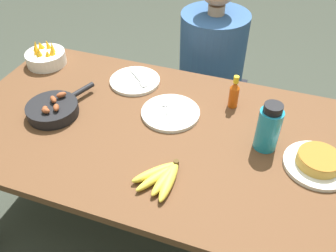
{
  "coord_description": "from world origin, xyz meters",
  "views": [
    {
      "loc": [
        0.36,
        -1.03,
        1.7
      ],
      "look_at": [
        0.0,
        0.0,
        0.75
      ],
      "focal_mm": 38.0,
      "sensor_mm": 36.0,
      "label": 1
    }
  ],
  "objects_px": {
    "banana_bunch": "(162,177)",
    "frittata_plate_center": "(318,162)",
    "empty_plate_far_left": "(135,81)",
    "water_bottle": "(269,128)",
    "fruit_bowl_mango": "(46,57)",
    "person_figure": "(210,83)",
    "skillet": "(53,109)",
    "hot_sauce_bottle": "(234,94)",
    "empty_plate_near_front": "(170,113)"
  },
  "relations": [
    {
      "from": "empty_plate_far_left",
      "to": "person_figure",
      "type": "relative_size",
      "value": 0.21
    },
    {
      "from": "water_bottle",
      "to": "hot_sauce_bottle",
      "type": "xyz_separation_m",
      "value": [
        -0.17,
        0.21,
        -0.03
      ]
    },
    {
      "from": "banana_bunch",
      "to": "fruit_bowl_mango",
      "type": "relative_size",
      "value": 0.99
    },
    {
      "from": "banana_bunch",
      "to": "person_figure",
      "type": "relative_size",
      "value": 0.17
    },
    {
      "from": "banana_bunch",
      "to": "empty_plate_far_left",
      "type": "distance_m",
      "value": 0.64
    },
    {
      "from": "empty_plate_near_front",
      "to": "water_bottle",
      "type": "relative_size",
      "value": 1.25
    },
    {
      "from": "skillet",
      "to": "frittata_plate_center",
      "type": "height_order",
      "value": "skillet"
    },
    {
      "from": "empty_plate_far_left",
      "to": "hot_sauce_bottle",
      "type": "relative_size",
      "value": 1.56
    },
    {
      "from": "skillet",
      "to": "person_figure",
      "type": "height_order",
      "value": "person_figure"
    },
    {
      "from": "empty_plate_near_front",
      "to": "fruit_bowl_mango",
      "type": "bearing_deg",
      "value": 166.34
    },
    {
      "from": "frittata_plate_center",
      "to": "water_bottle",
      "type": "relative_size",
      "value": 1.2
    },
    {
      "from": "person_figure",
      "to": "frittata_plate_center",
      "type": "bearing_deg",
      "value": -52.78
    },
    {
      "from": "skillet",
      "to": "water_bottle",
      "type": "height_order",
      "value": "water_bottle"
    },
    {
      "from": "person_figure",
      "to": "banana_bunch",
      "type": "bearing_deg",
      "value": -86.41
    },
    {
      "from": "skillet",
      "to": "hot_sauce_bottle",
      "type": "relative_size",
      "value": 2.12
    },
    {
      "from": "person_figure",
      "to": "empty_plate_far_left",
      "type": "bearing_deg",
      "value": -119.75
    },
    {
      "from": "banana_bunch",
      "to": "fruit_bowl_mango",
      "type": "height_order",
      "value": "fruit_bowl_mango"
    },
    {
      "from": "fruit_bowl_mango",
      "to": "hot_sauce_bottle",
      "type": "relative_size",
      "value": 1.29
    },
    {
      "from": "banana_bunch",
      "to": "person_figure",
      "type": "height_order",
      "value": "person_figure"
    },
    {
      "from": "fruit_bowl_mango",
      "to": "banana_bunch",
      "type": "bearing_deg",
      "value": -32.87
    },
    {
      "from": "fruit_bowl_mango",
      "to": "person_figure",
      "type": "bearing_deg",
      "value": 31.39
    },
    {
      "from": "banana_bunch",
      "to": "hot_sauce_bottle",
      "type": "xyz_separation_m",
      "value": [
        0.15,
        0.51,
        0.05
      ]
    },
    {
      "from": "banana_bunch",
      "to": "frittata_plate_center",
      "type": "height_order",
      "value": "frittata_plate_center"
    },
    {
      "from": "water_bottle",
      "to": "hot_sauce_bottle",
      "type": "relative_size",
      "value": 1.31
    },
    {
      "from": "fruit_bowl_mango",
      "to": "person_figure",
      "type": "xyz_separation_m",
      "value": [
        0.78,
        0.48,
        -0.29
      ]
    },
    {
      "from": "frittata_plate_center",
      "to": "banana_bunch",
      "type": "bearing_deg",
      "value": -153.61
    },
    {
      "from": "frittata_plate_center",
      "to": "hot_sauce_bottle",
      "type": "relative_size",
      "value": 1.57
    },
    {
      "from": "person_figure",
      "to": "hot_sauce_bottle",
      "type": "bearing_deg",
      "value": -67.43
    },
    {
      "from": "banana_bunch",
      "to": "frittata_plate_center",
      "type": "bearing_deg",
      "value": 26.39
    },
    {
      "from": "skillet",
      "to": "person_figure",
      "type": "relative_size",
      "value": 0.29
    },
    {
      "from": "empty_plate_near_front",
      "to": "empty_plate_far_left",
      "type": "xyz_separation_m",
      "value": [
        -0.24,
        0.18,
        0.0
      ]
    },
    {
      "from": "empty_plate_near_front",
      "to": "empty_plate_far_left",
      "type": "distance_m",
      "value": 0.3
    },
    {
      "from": "skillet",
      "to": "hot_sauce_bottle",
      "type": "bearing_deg",
      "value": -46.45
    },
    {
      "from": "water_bottle",
      "to": "person_figure",
      "type": "bearing_deg",
      "value": 117.88
    },
    {
      "from": "banana_bunch",
      "to": "skillet",
      "type": "xyz_separation_m",
      "value": [
        -0.57,
        0.2,
        0.01
      ]
    },
    {
      "from": "frittata_plate_center",
      "to": "empty_plate_far_left",
      "type": "distance_m",
      "value": 0.9
    },
    {
      "from": "empty_plate_far_left",
      "to": "frittata_plate_center",
      "type": "bearing_deg",
      "value": -18.27
    },
    {
      "from": "skillet",
      "to": "water_bottle",
      "type": "bearing_deg",
      "value": -63.61
    },
    {
      "from": "banana_bunch",
      "to": "skillet",
      "type": "height_order",
      "value": "skillet"
    },
    {
      "from": "empty_plate_far_left",
      "to": "person_figure",
      "type": "distance_m",
      "value": 0.61
    },
    {
      "from": "banana_bunch",
      "to": "skillet",
      "type": "bearing_deg",
      "value": 161.15
    },
    {
      "from": "empty_plate_near_front",
      "to": "hot_sauce_bottle",
      "type": "xyz_separation_m",
      "value": [
        0.24,
        0.15,
        0.06
      ]
    },
    {
      "from": "frittata_plate_center",
      "to": "fruit_bowl_mango",
      "type": "bearing_deg",
      "value": 168.01
    },
    {
      "from": "empty_plate_far_left",
      "to": "water_bottle",
      "type": "xyz_separation_m",
      "value": [
        0.66,
        -0.24,
        0.09
      ]
    },
    {
      "from": "skillet",
      "to": "person_figure",
      "type": "bearing_deg",
      "value": -11.78
    },
    {
      "from": "empty_plate_near_front",
      "to": "hot_sauce_bottle",
      "type": "relative_size",
      "value": 1.64
    },
    {
      "from": "empty_plate_near_front",
      "to": "empty_plate_far_left",
      "type": "relative_size",
      "value": 1.05
    },
    {
      "from": "empty_plate_far_left",
      "to": "fruit_bowl_mango",
      "type": "relative_size",
      "value": 1.21
    },
    {
      "from": "frittata_plate_center",
      "to": "person_figure",
      "type": "relative_size",
      "value": 0.21
    },
    {
      "from": "frittata_plate_center",
      "to": "water_bottle",
      "type": "distance_m",
      "value": 0.22
    }
  ]
}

